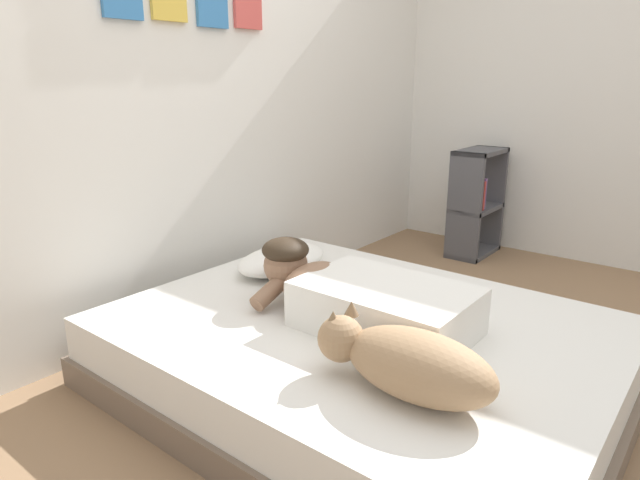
{
  "coord_description": "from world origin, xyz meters",
  "views": [
    {
      "loc": [
        -1.77,
        -0.78,
        1.21
      ],
      "look_at": [
        -0.02,
        0.61,
        0.55
      ],
      "focal_mm": 30.6,
      "sensor_mm": 36.0,
      "label": 1
    }
  ],
  "objects_px": {
    "cell_phone": "(374,349)",
    "bed": "(360,354)",
    "dog": "(408,362)",
    "pillow": "(282,259)",
    "person_lying": "(355,295)",
    "coffee_cup": "(314,285)",
    "bookshelf": "(475,202)"
  },
  "relations": [
    {
      "from": "pillow",
      "to": "person_lying",
      "type": "distance_m",
      "value": 0.67
    },
    {
      "from": "pillow",
      "to": "cell_phone",
      "type": "height_order",
      "value": "pillow"
    },
    {
      "from": "pillow",
      "to": "person_lying",
      "type": "relative_size",
      "value": 0.57
    },
    {
      "from": "dog",
      "to": "cell_phone",
      "type": "bearing_deg",
      "value": 53.52
    },
    {
      "from": "pillow",
      "to": "person_lying",
      "type": "bearing_deg",
      "value": -112.64
    },
    {
      "from": "dog",
      "to": "bookshelf",
      "type": "bearing_deg",
      "value": 18.54
    },
    {
      "from": "cell_phone",
      "to": "bed",
      "type": "bearing_deg",
      "value": 44.61
    },
    {
      "from": "dog",
      "to": "cell_phone",
      "type": "height_order",
      "value": "dog"
    },
    {
      "from": "bed",
      "to": "bookshelf",
      "type": "height_order",
      "value": "bookshelf"
    },
    {
      "from": "dog",
      "to": "cell_phone",
      "type": "relative_size",
      "value": 4.11
    },
    {
      "from": "bookshelf",
      "to": "coffee_cup",
      "type": "bearing_deg",
      "value": -178.51
    },
    {
      "from": "person_lying",
      "to": "cell_phone",
      "type": "xyz_separation_m",
      "value": [
        -0.16,
        -0.2,
        -0.1
      ]
    },
    {
      "from": "cell_phone",
      "to": "bookshelf",
      "type": "relative_size",
      "value": 0.19
    },
    {
      "from": "pillow",
      "to": "dog",
      "type": "distance_m",
      "value": 1.19
    },
    {
      "from": "pillow",
      "to": "cell_phone",
      "type": "xyz_separation_m",
      "value": [
        -0.42,
        -0.82,
        -0.05
      ]
    },
    {
      "from": "bed",
      "to": "person_lying",
      "type": "bearing_deg",
      "value": 149.41
    },
    {
      "from": "person_lying",
      "to": "coffee_cup",
      "type": "xyz_separation_m",
      "value": [
        0.12,
        0.31,
        -0.07
      ]
    },
    {
      "from": "pillow",
      "to": "person_lying",
      "type": "xyz_separation_m",
      "value": [
        -0.26,
        -0.62,
        0.05
      ]
    },
    {
      "from": "coffee_cup",
      "to": "cell_phone",
      "type": "relative_size",
      "value": 0.89
    },
    {
      "from": "person_lying",
      "to": "bookshelf",
      "type": "height_order",
      "value": "bookshelf"
    },
    {
      "from": "bookshelf",
      "to": "person_lying",
      "type": "bearing_deg",
      "value": -169.85
    },
    {
      "from": "pillow",
      "to": "cell_phone",
      "type": "distance_m",
      "value": 0.92
    },
    {
      "from": "pillow",
      "to": "bookshelf",
      "type": "xyz_separation_m",
      "value": [
        1.73,
        -0.26,
        0.03
      ]
    },
    {
      "from": "bed",
      "to": "dog",
      "type": "bearing_deg",
      "value": -130.78
    },
    {
      "from": "dog",
      "to": "person_lying",
      "type": "bearing_deg",
      "value": 52.26
    },
    {
      "from": "bed",
      "to": "cell_phone",
      "type": "height_order",
      "value": "cell_phone"
    },
    {
      "from": "pillow",
      "to": "coffee_cup",
      "type": "xyz_separation_m",
      "value": [
        -0.14,
        -0.31,
        -0.02
      ]
    },
    {
      "from": "pillow",
      "to": "coffee_cup",
      "type": "bearing_deg",
      "value": -113.51
    },
    {
      "from": "bed",
      "to": "cell_phone",
      "type": "xyz_separation_m",
      "value": [
        -0.18,
        -0.18,
        0.16
      ]
    },
    {
      "from": "bed",
      "to": "coffee_cup",
      "type": "distance_m",
      "value": 0.39
    },
    {
      "from": "bookshelf",
      "to": "pillow",
      "type": "bearing_deg",
      "value": 171.31
    },
    {
      "from": "person_lying",
      "to": "dog",
      "type": "distance_m",
      "value": 0.53
    }
  ]
}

